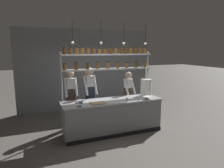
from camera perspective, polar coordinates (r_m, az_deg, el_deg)
The scene contains 14 objects.
ground_plane at distance 5.74m, azimuth 0.13°, elevation -13.56°, with size 40.00×40.00×0.00m, color #5B5651.
back_wall at distance 7.77m, azimuth -7.08°, elevation 4.11°, with size 5.14×0.12×3.03m, color gray.
prep_counter at distance 5.57m, azimuth 0.14°, elevation -9.22°, with size 2.74×0.76×0.92m.
spice_shelf_unit at distance 5.59m, azimuth -1.07°, elevation 6.24°, with size 2.62×0.28×2.36m.
chef_left at distance 5.87m, azimuth -11.67°, elevation -3.09°, with size 0.36×0.30×1.71m.
chef_center at distance 5.84m, azimuth -6.32°, elevation -2.50°, with size 0.39×0.32×1.77m.
chef_right at distance 6.27m, azimuth 4.70°, elevation -2.77°, with size 0.41×0.35×1.60m.
container_stack at distance 6.00m, azimuth 9.66°, elevation -0.96°, with size 0.33×0.33×0.49m.
cutting_board at distance 5.10m, azimuth -4.05°, elevation -5.49°, with size 0.40×0.26×0.02m.
prep_bowl_near_left at distance 5.23m, azimuth -8.94°, elevation -4.98°, with size 0.23×0.23×0.06m.
prep_bowl_center_front at distance 4.91m, azimuth -9.15°, elevation -6.08°, with size 0.17×0.17×0.05m.
prep_bowl_center_back at distance 5.63m, azimuth 9.91°, elevation -3.88°, with size 0.28×0.28×0.08m.
serving_cup_front at distance 5.30m, azimuth 4.32°, elevation -4.44°, with size 0.07×0.07×0.11m.
pendant_light_row at distance 5.27m, azimuth 0.05°, elevation 11.83°, with size 2.08×0.07×0.58m.
Camera 1 is at (-1.98, -4.88, 2.28)m, focal length 32.00 mm.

